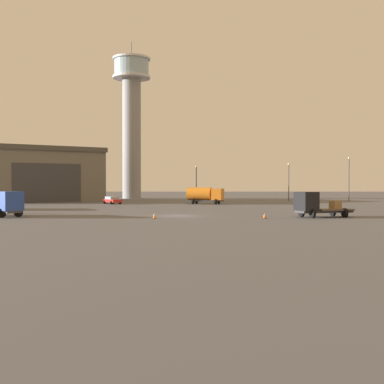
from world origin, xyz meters
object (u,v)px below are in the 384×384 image
at_px(control_tower, 130,112).
at_px(light_post_west, 347,175).
at_px(car_red, 111,200).
at_px(light_post_east, 287,178).
at_px(traffic_cone_near_left, 263,216).
at_px(traffic_cone_near_right, 153,216).
at_px(truck_fuel_tanker_orange, 203,195).
at_px(truck_flatbed_black, 314,205).
at_px(light_post_centre, 195,180).

bearing_deg(control_tower, light_post_west, -23.08).
height_order(control_tower, car_red, control_tower).
bearing_deg(car_red, light_post_east, 81.14).
distance_m(control_tower, traffic_cone_near_left, 83.01).
relative_size(traffic_cone_near_left, traffic_cone_near_right, 0.91).
xyz_separation_m(control_tower, traffic_cone_near_right, (11.54, -77.02, -21.89)).
height_order(control_tower, truck_fuel_tanker_orange, control_tower).
relative_size(control_tower, traffic_cone_near_left, 67.20).
bearing_deg(truck_fuel_tanker_orange, control_tower, 132.76).
xyz_separation_m(car_red, light_post_west, (48.39, 16.06, 4.84)).
relative_size(control_tower, light_post_west, 4.22).
xyz_separation_m(control_tower, truck_fuel_tanker_orange, (17.82, -37.27, -20.49)).
bearing_deg(truck_flatbed_black, light_post_centre, -95.44).
height_order(traffic_cone_near_left, traffic_cone_near_right, traffic_cone_near_right).
bearing_deg(truck_flatbed_black, car_red, -71.61).
bearing_deg(car_red, traffic_cone_near_right, -20.74).
height_order(control_tower, light_post_east, control_tower).
bearing_deg(traffic_cone_near_left, control_tower, 106.76).
bearing_deg(light_post_centre, truck_flatbed_black, -77.29).
bearing_deg(car_red, light_post_west, 72.63).
bearing_deg(light_post_west, light_post_centre, 177.69).
height_order(truck_flatbed_black, light_post_east, light_post_east).
bearing_deg(light_post_centre, control_tower, 129.85).
bearing_deg(truck_fuel_tanker_orange, traffic_cone_near_right, -81.77).
xyz_separation_m(truck_flatbed_black, traffic_cone_near_right, (-17.31, -2.16, -1.01)).
xyz_separation_m(truck_fuel_tanker_orange, light_post_east, (18.86, 18.40, 3.24)).
relative_size(light_post_east, light_post_centre, 1.08).
distance_m(truck_flatbed_black, traffic_cone_near_left, 6.13).
distance_m(light_post_west, light_post_centre, 32.86).
height_order(truck_flatbed_black, light_post_centre, light_post_centre).
xyz_separation_m(control_tower, traffic_cone_near_left, (23.09, -76.66, -21.92)).
bearing_deg(light_post_east, light_post_west, -9.53).
relative_size(car_red, light_post_east, 0.54).
relative_size(control_tower, traffic_cone_near_right, 61.00).
distance_m(truck_flatbed_black, light_post_east, 56.66).
relative_size(light_post_west, light_post_centre, 1.24).
bearing_deg(traffic_cone_near_left, truck_fuel_tanker_orange, 97.63).
distance_m(truck_fuel_tanker_orange, light_post_east, 26.55).
distance_m(truck_flatbed_black, light_post_west, 57.77).
relative_size(light_post_west, traffic_cone_near_left, 15.93).
xyz_separation_m(light_post_east, light_post_centre, (-20.28, -0.78, -0.33)).
height_order(truck_flatbed_black, traffic_cone_near_right, truck_flatbed_black).
distance_m(light_post_west, traffic_cone_near_right, 67.74).
height_order(car_red, traffic_cone_near_right, car_red).
height_order(control_tower, truck_flatbed_black, control_tower).
xyz_separation_m(car_red, traffic_cone_near_right, (10.71, -39.99, -0.42)).
relative_size(truck_fuel_tanker_orange, light_post_east, 0.84).
bearing_deg(truck_fuel_tanker_orange, truck_flatbed_black, -56.44).
relative_size(control_tower, truck_flatbed_black, 6.04).
bearing_deg(light_post_west, truck_flatbed_black, -110.70).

